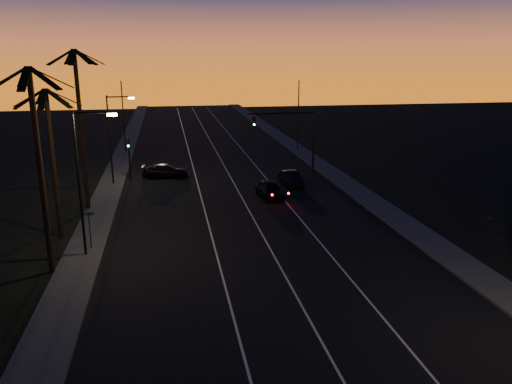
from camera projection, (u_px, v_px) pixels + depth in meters
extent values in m
cube|color=black|center=(238.00, 202.00, 42.29)|extent=(20.00, 170.00, 0.01)
cube|color=#3E3E3B|center=(102.00, 208.00, 40.36)|extent=(2.40, 170.00, 0.16)
cube|color=#3E3E3B|center=(363.00, 195.00, 44.19)|extent=(2.40, 170.00, 0.16)
cube|color=silver|center=(203.00, 204.00, 41.78)|extent=(0.12, 160.00, 0.01)
cube|color=silver|center=(244.00, 202.00, 42.38)|extent=(0.12, 160.00, 0.01)
cube|color=silver|center=(284.00, 200.00, 42.97)|extent=(0.12, 160.00, 0.01)
cylinder|color=black|center=(41.00, 175.00, 27.23)|extent=(0.32, 0.32, 11.50)
cube|color=black|center=(51.00, 77.00, 26.28)|extent=(2.18, 0.92, 1.18)
cube|color=black|center=(43.00, 77.00, 26.84)|extent=(1.25, 2.12, 1.18)
cube|color=black|center=(24.00, 77.00, 26.66)|extent=(1.34, 2.09, 1.18)
cube|color=black|center=(9.00, 78.00, 25.87)|extent=(2.18, 0.82, 1.18)
cube|color=black|center=(9.00, 78.00, 25.07)|extent=(1.90, 1.69, 1.18)
cube|color=black|center=(25.00, 79.00, 24.85)|extent=(0.45, 2.16, 1.18)
cube|color=black|center=(44.00, 78.00, 25.39)|extent=(1.95, 1.61, 1.18)
cylinder|color=black|center=(54.00, 166.00, 33.02)|extent=(0.32, 0.32, 10.00)
cube|color=black|center=(64.00, 97.00, 32.26)|extent=(2.18, 0.92, 1.18)
cube|color=black|center=(56.00, 96.00, 32.83)|extent=(1.25, 2.12, 1.18)
cube|color=black|center=(42.00, 97.00, 32.65)|extent=(1.34, 2.09, 1.18)
cube|color=black|center=(30.00, 98.00, 31.86)|extent=(2.18, 0.82, 1.18)
cube|color=black|center=(30.00, 99.00, 31.05)|extent=(1.90, 1.69, 1.18)
cube|color=black|center=(43.00, 99.00, 30.84)|extent=(0.45, 2.16, 1.18)
cube|color=black|center=(58.00, 98.00, 31.38)|extent=(1.95, 1.61, 1.18)
cylinder|color=black|center=(82.00, 133.00, 38.55)|extent=(0.32, 0.32, 12.50)
cube|color=black|center=(89.00, 57.00, 37.47)|extent=(2.18, 0.92, 1.18)
cube|color=black|center=(83.00, 57.00, 38.03)|extent=(1.25, 2.12, 1.18)
cube|color=black|center=(70.00, 57.00, 37.85)|extent=(1.34, 2.09, 1.18)
cube|color=black|center=(60.00, 57.00, 37.06)|extent=(2.18, 0.82, 1.18)
cube|color=black|center=(61.00, 57.00, 36.26)|extent=(1.90, 1.69, 1.18)
cube|color=black|center=(72.00, 57.00, 36.04)|extent=(0.45, 2.16, 1.18)
cube|color=black|center=(85.00, 57.00, 36.58)|extent=(1.95, 1.61, 1.18)
cylinder|color=black|center=(79.00, 186.00, 29.73)|extent=(0.16, 0.16, 9.00)
cylinder|color=black|center=(92.00, 113.00, 28.77)|extent=(2.20, 0.12, 0.12)
cube|color=#FFD366|center=(112.00, 115.00, 28.99)|extent=(0.55, 0.26, 0.16)
cylinder|color=black|center=(110.00, 141.00, 46.88)|extent=(0.16, 0.16, 8.50)
cylinder|color=black|center=(119.00, 97.00, 45.98)|extent=(2.20, 0.12, 0.12)
cube|color=#FFD366|center=(131.00, 98.00, 46.20)|extent=(0.55, 0.26, 0.16)
cylinder|color=black|center=(90.00, 231.00, 31.56)|extent=(0.06, 0.06, 2.60)
cube|color=#0D5316|center=(88.00, 214.00, 31.26)|extent=(0.70, 0.03, 0.20)
cylinder|color=black|center=(314.00, 139.00, 52.48)|extent=(0.20, 0.20, 7.00)
cylinder|color=black|center=(282.00, 113.00, 51.14)|extent=(7.00, 0.16, 0.16)
cube|color=black|center=(254.00, 121.00, 50.84)|extent=(0.32, 0.28, 1.00)
sphere|color=black|center=(254.00, 118.00, 50.60)|extent=(0.20, 0.20, 0.20)
sphere|color=black|center=(254.00, 121.00, 50.68)|extent=(0.20, 0.20, 0.20)
sphere|color=#14FF59|center=(254.00, 125.00, 50.77)|extent=(0.20, 0.20, 0.20)
cylinder|color=black|center=(129.00, 159.00, 49.60)|extent=(0.14, 0.14, 4.20)
cube|color=black|center=(128.00, 143.00, 49.18)|extent=(0.28, 0.25, 0.90)
sphere|color=black|center=(128.00, 140.00, 48.96)|extent=(0.18, 0.18, 0.18)
sphere|color=black|center=(128.00, 143.00, 49.03)|extent=(0.18, 0.18, 0.18)
sphere|color=#14FF59|center=(128.00, 146.00, 49.11)|extent=(0.18, 0.18, 0.18)
cylinder|color=black|center=(123.00, 117.00, 62.94)|extent=(0.14, 0.14, 9.00)
cylinder|color=black|center=(298.00, 116.00, 63.86)|extent=(0.14, 0.14, 9.00)
imported|color=black|center=(270.00, 189.00, 43.62)|extent=(2.30, 4.45, 1.45)
sphere|color=#FF0F05|center=(272.00, 195.00, 41.02)|extent=(0.18, 0.18, 0.18)
sphere|color=#FF0F05|center=(288.00, 193.00, 41.46)|extent=(0.18, 0.18, 0.18)
imported|color=black|center=(291.00, 178.00, 47.74)|extent=(1.81, 4.20, 1.34)
imported|color=black|center=(165.00, 171.00, 50.59)|extent=(4.83, 2.30, 1.36)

